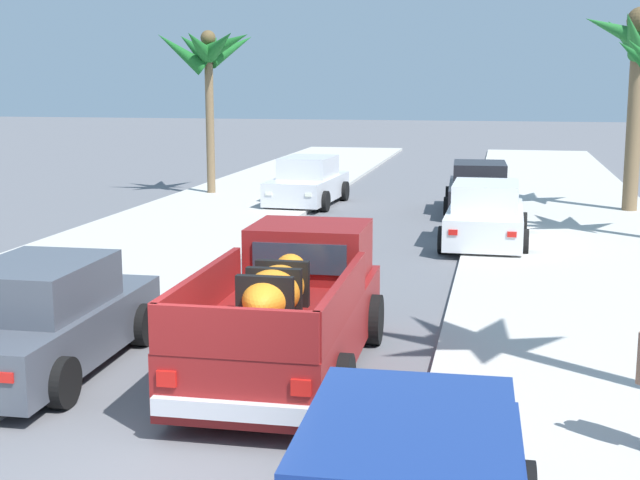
{
  "coord_description": "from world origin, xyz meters",
  "views": [
    {
      "loc": [
        3.26,
        -8.02,
        3.94
      ],
      "look_at": [
        0.18,
        6.66,
        1.2
      ],
      "focal_mm": 49.27,
      "sensor_mm": 36.0,
      "label": 1
    }
  ],
  "objects_px": {
    "car_left_far": "(479,190)",
    "palm_tree_left_mid": "(210,54)",
    "pickup_truck": "(289,311)",
    "car_left_near": "(308,183)",
    "car_right_near": "(485,216)",
    "car_right_mid": "(43,320)"
  },
  "relations": [
    {
      "from": "car_left_far",
      "to": "palm_tree_left_mid",
      "type": "relative_size",
      "value": 0.76
    },
    {
      "from": "pickup_truck",
      "to": "palm_tree_left_mid",
      "type": "height_order",
      "value": "palm_tree_left_mid"
    },
    {
      "from": "palm_tree_left_mid",
      "to": "pickup_truck",
      "type": "bearing_deg",
      "value": -68.07
    },
    {
      "from": "pickup_truck",
      "to": "car_left_near",
      "type": "height_order",
      "value": "pickup_truck"
    },
    {
      "from": "car_left_near",
      "to": "palm_tree_left_mid",
      "type": "distance_m",
      "value": 5.73
    },
    {
      "from": "pickup_truck",
      "to": "car_right_near",
      "type": "height_order",
      "value": "pickup_truck"
    },
    {
      "from": "car_right_near",
      "to": "car_left_far",
      "type": "xyz_separation_m",
      "value": [
        -0.3,
        5.23,
        0.0
      ]
    },
    {
      "from": "car_right_near",
      "to": "car_left_near",
      "type": "bearing_deg",
      "value": 133.89
    },
    {
      "from": "car_left_near",
      "to": "palm_tree_left_mid",
      "type": "height_order",
      "value": "palm_tree_left_mid"
    },
    {
      "from": "car_right_mid",
      "to": "palm_tree_left_mid",
      "type": "relative_size",
      "value": 0.75
    },
    {
      "from": "car_right_mid",
      "to": "car_left_far",
      "type": "bearing_deg",
      "value": 71.25
    },
    {
      "from": "car_left_near",
      "to": "car_left_far",
      "type": "distance_m",
      "value": 5.46
    },
    {
      "from": "car_right_near",
      "to": "car_right_mid",
      "type": "relative_size",
      "value": 0.99
    },
    {
      "from": "pickup_truck",
      "to": "car_left_near",
      "type": "bearing_deg",
      "value": 101.73
    },
    {
      "from": "car_right_near",
      "to": "car_right_mid",
      "type": "height_order",
      "value": "same"
    },
    {
      "from": "car_right_mid",
      "to": "car_left_far",
      "type": "xyz_separation_m",
      "value": [
        5.4,
        15.92,
        0.0
      ]
    },
    {
      "from": "car_right_mid",
      "to": "pickup_truck",
      "type": "bearing_deg",
      "value": 13.13
    },
    {
      "from": "car_left_near",
      "to": "car_left_far",
      "type": "bearing_deg",
      "value": -7.57
    },
    {
      "from": "pickup_truck",
      "to": "car_left_near",
      "type": "distance_m",
      "value": 16.21
    },
    {
      "from": "pickup_truck",
      "to": "palm_tree_left_mid",
      "type": "distance_m",
      "value": 19.16
    },
    {
      "from": "pickup_truck",
      "to": "car_left_far",
      "type": "distance_m",
      "value": 15.3
    },
    {
      "from": "pickup_truck",
      "to": "car_right_mid",
      "type": "xyz_separation_m",
      "value": [
        -3.28,
        -0.77,
        -0.1
      ]
    }
  ]
}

